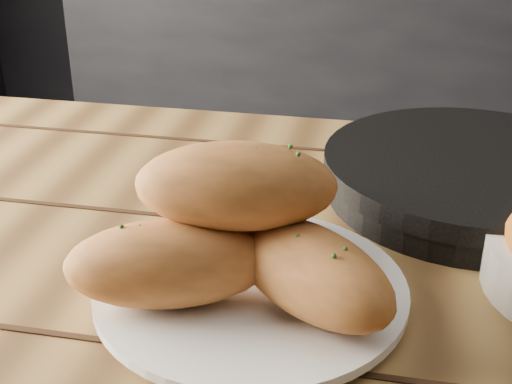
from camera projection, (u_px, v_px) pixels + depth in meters
name	position (u px, v px, depth m)	size (l,w,h in m)	color
plate	(251.00, 293.00, 0.57)	(0.25, 0.25, 0.02)	white
bread_rolls	(243.00, 234.00, 0.55)	(0.27, 0.23, 0.12)	#CC7938
skillet	(475.00, 176.00, 0.74)	(0.44, 0.31, 0.05)	black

